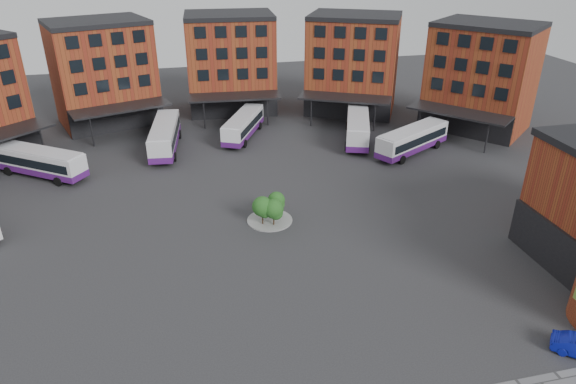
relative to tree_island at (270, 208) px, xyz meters
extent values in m
plane|color=#28282B|center=(-2.01, -11.56, -1.64)|extent=(160.00, 160.00, 0.00)
cylinder|color=black|center=(-24.06, 21.73, 0.36)|extent=(0.20, 0.20, 4.00)
cube|color=brown|center=(-17.31, 34.88, 5.36)|extent=(15.55, 13.69, 14.00)
cube|color=black|center=(-15.73, 30.30, 0.36)|extent=(12.45, 4.71, 4.00)
cube|color=black|center=(-17.31, 34.88, 12.66)|extent=(15.65, 13.97, 0.60)
cube|color=black|center=(-15.67, 30.11, 7.56)|extent=(10.87, 3.87, 8.00)
cube|color=black|center=(-14.97, 28.07, 2.36)|extent=(13.72, 8.39, 0.25)
cylinder|color=black|center=(-18.68, 24.89, 0.36)|extent=(0.20, 0.20, 4.00)
cylinder|color=black|center=(-10.08, 27.85, 0.36)|extent=(0.20, 0.20, 4.00)
cube|color=brown|center=(1.27, 37.33, 5.36)|extent=(13.67, 10.88, 14.00)
cube|color=black|center=(0.93, 32.49, 0.36)|extent=(13.00, 1.41, 4.00)
cube|color=black|center=(1.27, 37.33, 12.66)|extent=(13.69, 11.18, 0.60)
cube|color=black|center=(0.92, 32.29, 7.56)|extent=(11.42, 0.95, 8.00)
cube|color=black|center=(0.77, 30.15, 2.36)|extent=(13.28, 5.30, 0.25)
cylinder|color=black|center=(-3.90, 28.67, 0.36)|extent=(0.20, 0.20, 4.00)
cylinder|color=black|center=(5.18, 28.03, 0.36)|extent=(0.20, 0.20, 4.00)
cube|color=brown|center=(19.33, 32.32, 5.36)|extent=(16.12, 14.81, 14.00)
cube|color=black|center=(17.13, 28.00, 0.36)|extent=(11.81, 6.35, 4.00)
cube|color=black|center=(19.33, 32.32, 12.66)|extent=(16.26, 15.08, 0.60)
cube|color=black|center=(17.03, 27.82, 7.56)|extent=(10.26, 5.33, 8.00)
cube|color=black|center=(16.06, 25.91, 2.36)|extent=(13.58, 9.82, 0.25)
cylinder|color=black|center=(11.19, 26.37, 0.36)|extent=(0.20, 0.20, 4.00)
cylinder|color=black|center=(19.30, 22.24, 0.36)|extent=(0.20, 0.20, 4.00)
cube|color=brown|center=(33.99, 20.65, 5.36)|extent=(16.02, 16.39, 14.00)
cube|color=black|center=(30.28, 17.54, 0.36)|extent=(8.74, 10.28, 4.00)
cube|color=black|center=(33.99, 20.65, 12.66)|extent=(16.25, 16.58, 0.60)
cube|color=black|center=(30.13, 17.41, 7.56)|extent=(7.47, 8.86, 8.00)
cube|color=black|center=(28.48, 16.03, 2.36)|extent=(11.73, 12.79, 0.25)
cylinder|color=black|center=(24.17, 18.35, 0.36)|extent=(0.20, 0.20, 4.00)
cylinder|color=black|center=(30.02, 11.38, 0.36)|extent=(0.20, 0.20, 4.00)
cube|color=black|center=(20.89, -13.56, 0.36)|extent=(0.40, 12.00, 4.00)
cylinder|color=gray|center=(-0.01, 0.44, -1.58)|extent=(4.40, 4.40, 0.12)
cylinder|color=#332114|center=(-0.81, -0.16, -0.93)|extent=(0.14, 0.14, 1.41)
sphere|color=#184A19|center=(-0.81, -0.16, 0.34)|extent=(1.95, 1.95, 1.95)
sphere|color=#184A19|center=(-0.61, -0.31, -0.09)|extent=(1.36, 1.36, 1.36)
cylinder|color=#332114|center=(0.79, 1.04, -0.98)|extent=(0.14, 0.14, 1.32)
sphere|color=#184A19|center=(0.79, 1.04, 0.21)|extent=(1.68, 1.68, 1.68)
sphere|color=#184A19|center=(0.99, 0.89, -0.18)|extent=(1.17, 1.17, 1.17)
cylinder|color=#332114|center=(0.19, -0.56, -0.99)|extent=(0.14, 0.14, 1.30)
sphere|color=#184A19|center=(0.19, -0.56, 0.18)|extent=(1.90, 1.90, 1.90)
sphere|color=#184A19|center=(0.39, -0.71, -0.21)|extent=(1.33, 1.33, 1.33)
cube|color=white|center=(-23.54, 16.51, 0.23)|extent=(10.99, 8.84, 2.58)
cube|color=black|center=(-23.54, 16.51, 0.42)|extent=(10.27, 8.35, 1.00)
cube|color=silver|center=(-23.54, 16.51, 1.57)|extent=(10.55, 8.48, 0.13)
cube|color=black|center=(-28.19, 19.79, 0.47)|extent=(1.39, 1.90, 1.16)
cube|color=#511870|center=(-23.54, 16.51, -0.69)|extent=(11.05, 8.89, 0.74)
cylinder|color=black|center=(-27.33, 17.57, -1.11)|extent=(1.04, 0.87, 1.05)
cylinder|color=black|center=(-25.81, 19.72, -1.11)|extent=(1.04, 0.87, 1.05)
cylinder|color=black|center=(-21.26, 13.29, -1.11)|extent=(1.04, 0.87, 1.05)
cylinder|color=black|center=(-19.74, 15.45, -1.11)|extent=(1.04, 0.87, 1.05)
cube|color=silver|center=(-9.47, 21.61, 0.37)|extent=(4.23, 12.69, 2.77)
cube|color=black|center=(-9.47, 21.61, 0.57)|extent=(4.17, 11.71, 1.08)
cube|color=silver|center=(-9.47, 21.61, 1.81)|extent=(4.06, 12.19, 0.14)
cube|color=black|center=(-8.78, 27.70, 0.62)|extent=(2.40, 0.39, 1.25)
cube|color=#511870|center=(-9.47, 21.61, -0.62)|extent=(4.27, 12.74, 0.79)
cylinder|color=black|center=(-10.42, 25.73, -1.07)|extent=(0.47, 1.16, 1.13)
cylinder|color=black|center=(-7.61, 25.41, -1.07)|extent=(0.47, 1.16, 1.13)
cylinder|color=black|center=(-11.33, 17.81, -1.07)|extent=(0.47, 1.16, 1.13)
cylinder|color=black|center=(-8.52, 17.49, -1.07)|extent=(0.47, 1.16, 1.13)
cube|color=white|center=(0.98, 23.92, 0.17)|extent=(7.20, 11.21, 2.50)
cube|color=black|center=(0.98, 23.92, 0.35)|extent=(6.86, 10.43, 0.97)
cube|color=silver|center=(0.98, 23.92, 1.47)|extent=(6.91, 10.76, 0.12)
cube|color=black|center=(3.39, 28.88, 0.40)|extent=(2.00, 1.05, 1.12)
cube|color=#511870|center=(0.98, 23.92, -0.72)|extent=(7.25, 11.26, 0.71)
cylinder|color=black|center=(1.40, 27.71, -1.13)|extent=(0.72, 1.05, 1.02)
cylinder|color=black|center=(3.70, 26.60, -1.13)|extent=(0.72, 1.05, 1.02)
cylinder|color=black|center=(-1.73, 21.25, -1.13)|extent=(0.72, 1.05, 1.02)
cylinder|color=black|center=(0.56, 20.14, -1.13)|extent=(0.72, 1.05, 1.02)
cube|color=silver|center=(15.74, 19.38, 0.35)|extent=(6.81, 12.57, 2.75)
cube|color=black|center=(15.74, 19.38, 0.55)|extent=(6.54, 11.66, 1.07)
cube|color=silver|center=(15.74, 19.38, 1.78)|extent=(6.54, 12.07, 0.13)
cube|color=black|center=(17.80, 25.10, 0.61)|extent=(2.29, 0.92, 1.24)
cube|color=#511870|center=(15.74, 19.38, -0.63)|extent=(6.87, 12.62, 0.79)
cylinder|color=black|center=(15.76, 23.58, -1.08)|extent=(0.70, 1.17, 1.12)
cylinder|color=black|center=(18.40, 22.63, -1.08)|extent=(0.70, 1.17, 1.12)
cylinder|color=black|center=(13.09, 16.14, -1.08)|extent=(0.70, 1.17, 1.12)
cylinder|color=black|center=(15.73, 15.19, -1.08)|extent=(0.70, 1.17, 1.12)
cube|color=silver|center=(20.92, 13.47, 0.25)|extent=(11.50, 8.07, 2.61)
cube|color=black|center=(20.92, 13.47, 0.43)|extent=(10.71, 7.66, 1.01)
cube|color=silver|center=(20.92, 13.47, 1.60)|extent=(11.04, 7.75, 0.13)
cube|color=black|center=(25.93, 16.30, 0.49)|extent=(1.22, 2.03, 1.17)
cube|color=#511870|center=(20.92, 13.47, -0.68)|extent=(11.55, 8.13, 0.74)
cylinder|color=black|center=(23.52, 16.47, -1.11)|extent=(1.08, 0.80, 1.06)
cylinder|color=black|center=(24.83, 14.15, -1.11)|extent=(1.08, 0.80, 1.06)
cylinder|color=black|center=(17.00, 12.78, -1.11)|extent=(1.08, 0.80, 1.06)
cylinder|color=black|center=(18.31, 10.47, -1.11)|extent=(1.08, 0.80, 1.06)
camera|label=1|loc=(-8.00, -42.14, 23.17)|focal=32.00mm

